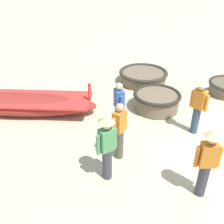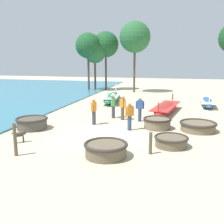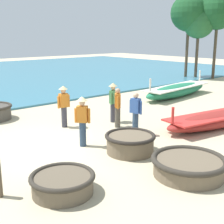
# 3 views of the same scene
# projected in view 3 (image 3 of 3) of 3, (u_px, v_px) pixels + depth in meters

# --- Properties ---
(ground_plane) EXTENTS (80.00, 80.00, 0.00)m
(ground_plane) POSITION_uv_depth(u_px,v_px,m) (42.00, 146.00, 10.30)
(ground_plane) COLOR #C6B793
(coracle_front_right) EXTENTS (1.53, 1.53, 0.48)m
(coracle_front_right) POSITION_uv_depth(u_px,v_px,m) (63.00, 183.00, 7.19)
(coracle_front_right) COLOR brown
(coracle_front_right) RESTS_ON ground
(coracle_center) EXTENTS (1.97, 1.97, 0.51)m
(coracle_center) POSITION_uv_depth(u_px,v_px,m) (189.00, 165.00, 8.11)
(coracle_center) COLOR brown
(coracle_center) RESTS_ON ground
(coracle_far_left) EXTENTS (1.59, 1.59, 0.60)m
(coracle_far_left) POSITION_uv_depth(u_px,v_px,m) (130.00, 142.00, 9.71)
(coracle_far_left) COLOR brown
(coracle_far_left) RESTS_ON ground
(long_boat_ochre_hull) EXTENTS (2.04, 5.34, 1.10)m
(long_boat_ochre_hull) POSITION_uv_depth(u_px,v_px,m) (217.00, 119.00, 12.43)
(long_boat_ochre_hull) COLOR maroon
(long_boat_ochre_hull) RESTS_ON ground
(long_boat_red_hull) EXTENTS (1.88, 6.00, 1.36)m
(long_boat_red_hull) POSITION_uv_depth(u_px,v_px,m) (177.00, 90.00, 18.59)
(long_boat_red_hull) COLOR #237551
(long_boat_red_hull) RESTS_ON ground
(fisherman_crouching) EXTENTS (0.43, 0.39, 1.57)m
(fisherman_crouching) POSITION_uv_depth(u_px,v_px,m) (118.00, 107.00, 12.29)
(fisherman_crouching) COLOR #4C473D
(fisherman_crouching) RESTS_ON ground
(fisherman_by_coracle) EXTENTS (0.36, 0.53, 1.67)m
(fisherman_by_coracle) POSITION_uv_depth(u_px,v_px,m) (64.00, 104.00, 12.27)
(fisherman_by_coracle) COLOR #383842
(fisherman_by_coracle) RESTS_ON ground
(fisherman_hauling) EXTENTS (0.43, 0.39, 1.67)m
(fisherman_hauling) POSITION_uv_depth(u_px,v_px,m) (82.00, 118.00, 10.13)
(fisherman_hauling) COLOR #2D425B
(fisherman_hauling) RESTS_ON ground
(fisherman_standing_right) EXTENTS (0.52, 0.28, 1.57)m
(fisherman_standing_right) POSITION_uv_depth(u_px,v_px,m) (136.00, 112.00, 11.38)
(fisherman_standing_right) COLOR #2D425B
(fisherman_standing_right) RESTS_ON ground
(fisherman_standing_left) EXTENTS (0.36, 0.47, 1.67)m
(fisherman_standing_left) POSITION_uv_depth(u_px,v_px,m) (113.00, 100.00, 13.00)
(fisherman_standing_left) COLOR #383842
(fisherman_standing_left) RESTS_ON ground
(tree_rightmost) EXTENTS (3.02, 3.02, 6.89)m
(tree_rightmost) POSITION_uv_depth(u_px,v_px,m) (189.00, 13.00, 25.66)
(tree_rightmost) COLOR #4C3D2D
(tree_rightmost) RESTS_ON ground
(tree_tall_back) EXTENTS (2.58, 2.58, 5.88)m
(tree_tall_back) POSITION_uv_depth(u_px,v_px,m) (199.00, 23.00, 25.64)
(tree_tall_back) COLOR #4C3D2D
(tree_tall_back) RESTS_ON ground
(tree_left_mid) EXTENTS (3.12, 3.12, 7.12)m
(tree_left_mid) POSITION_uv_depth(u_px,v_px,m) (218.00, 10.00, 25.15)
(tree_left_mid) COLOR #4C3D2D
(tree_left_mid) RESTS_ON ground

